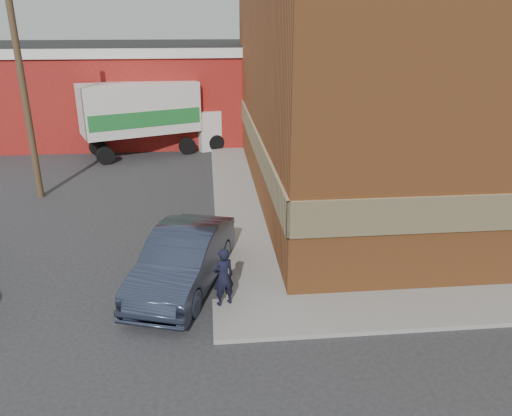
{
  "coord_description": "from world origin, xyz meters",
  "views": [
    {
      "loc": [
        -0.46,
        -11.41,
        7.08
      ],
      "look_at": [
        0.94,
        2.87,
        1.53
      ],
      "focal_mm": 35.0,
      "sensor_mm": 36.0,
      "label": 1
    }
  ],
  "objects_px": {
    "warehouse": "(115,91)",
    "man": "(223,277)",
    "brick_building": "(423,78)",
    "utility_pole": "(22,81)",
    "sedan": "(183,259)",
    "box_truck": "(154,113)"
  },
  "relations": [
    {
      "from": "warehouse",
      "to": "man",
      "type": "xyz_separation_m",
      "value": [
        5.8,
        -20.25,
        -1.91
      ]
    },
    {
      "from": "warehouse",
      "to": "man",
      "type": "height_order",
      "value": "warehouse"
    },
    {
      "from": "warehouse",
      "to": "utility_pole",
      "type": "relative_size",
      "value": 1.81
    },
    {
      "from": "sedan",
      "to": "box_truck",
      "type": "bearing_deg",
      "value": 114.92
    },
    {
      "from": "warehouse",
      "to": "sedan",
      "type": "distance_m",
      "value": 19.68
    },
    {
      "from": "brick_building",
      "to": "utility_pole",
      "type": "height_order",
      "value": "brick_building"
    },
    {
      "from": "warehouse",
      "to": "utility_pole",
      "type": "bearing_deg",
      "value": -97.77
    },
    {
      "from": "brick_building",
      "to": "box_truck",
      "type": "relative_size",
      "value": 2.26
    },
    {
      "from": "man",
      "to": "brick_building",
      "type": "bearing_deg",
      "value": -156.17
    },
    {
      "from": "sedan",
      "to": "box_truck",
      "type": "height_order",
      "value": "box_truck"
    },
    {
      "from": "sedan",
      "to": "man",
      "type": "bearing_deg",
      "value": -32.62
    },
    {
      "from": "warehouse",
      "to": "box_truck",
      "type": "distance_m",
      "value": 5.08
    },
    {
      "from": "sedan",
      "to": "utility_pole",
      "type": "bearing_deg",
      "value": 144.98
    },
    {
      "from": "box_truck",
      "to": "sedan",
      "type": "bearing_deg",
      "value": -103.91
    },
    {
      "from": "warehouse",
      "to": "man",
      "type": "distance_m",
      "value": 21.15
    },
    {
      "from": "warehouse",
      "to": "utility_pole",
      "type": "height_order",
      "value": "utility_pole"
    },
    {
      "from": "brick_building",
      "to": "warehouse",
      "type": "relative_size",
      "value": 1.12
    },
    {
      "from": "man",
      "to": "sedan",
      "type": "xyz_separation_m",
      "value": [
        -1.06,
        1.25,
        -0.09
      ]
    },
    {
      "from": "brick_building",
      "to": "sedan",
      "type": "bearing_deg",
      "value": -140.69
    },
    {
      "from": "warehouse",
      "to": "utility_pole",
      "type": "xyz_separation_m",
      "value": [
        -1.5,
        -11.0,
        1.93
      ]
    },
    {
      "from": "warehouse",
      "to": "man",
      "type": "relative_size",
      "value": 10.39
    },
    {
      "from": "warehouse",
      "to": "sedan",
      "type": "bearing_deg",
      "value": -76.0
    }
  ]
}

